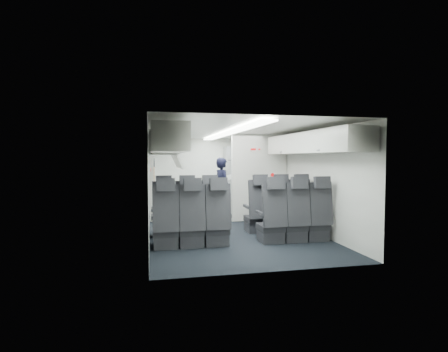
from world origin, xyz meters
name	(u,v)px	position (x,y,z in m)	size (l,w,h in m)	color
cabin_shell	(228,178)	(0.00, 0.00, 1.12)	(3.41, 6.01, 2.16)	black
seat_row_front	(233,214)	(0.00, -0.53, 0.40)	(3.33, 0.56, 1.24)	black
seat_row_mid	(245,222)	(0.00, -1.43, 0.40)	(3.33, 0.56, 1.24)	black
overhead_bin_left_rear	(168,139)	(-1.40, -2.00, 1.86)	(0.53, 1.80, 0.40)	silver
overhead_bin_left_front_open	(161,150)	(-1.44, -0.25, 1.74)	(0.64, 1.70, 0.72)	#9E9E93
overhead_bin_right_rear	(333,141)	(1.40, -2.00, 1.86)	(0.53, 1.80, 0.40)	silver
overhead_bin_right_front	(292,145)	(1.40, -0.25, 1.86)	(0.53, 1.70, 0.40)	silver
bulkhead_partition	(259,178)	(0.98, 0.80, 1.08)	(1.40, 0.15, 2.13)	white
galley_unit	(239,178)	(0.95, 2.72, 0.95)	(0.85, 0.52, 1.90)	#939399
boarding_door	(152,182)	(-1.64, 1.55, 0.95)	(0.12, 1.27, 1.86)	silver
flight_attendant	(222,188)	(0.16, 1.37, 0.79)	(0.58, 0.38, 1.58)	black
carry_on_bag	(165,147)	(-1.38, -0.47, 1.78)	(0.39, 0.28, 0.24)	black
papers	(230,177)	(0.35, 1.32, 1.07)	(0.18, 0.02, 0.13)	white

